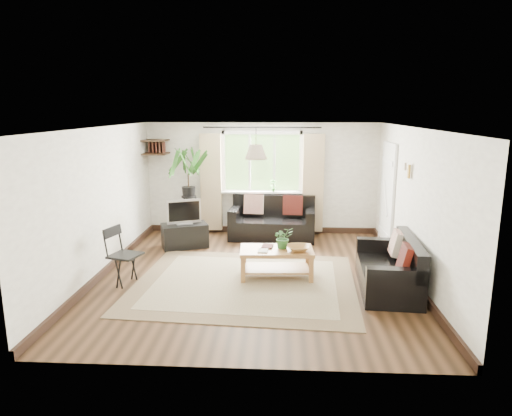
# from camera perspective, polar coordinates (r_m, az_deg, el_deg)

# --- Properties ---
(floor) EXTENTS (5.50, 5.50, 0.00)m
(floor) POSITION_cam_1_polar(r_m,az_deg,el_deg) (7.58, -0.17, -8.43)
(floor) COLOR black
(floor) RESTS_ON ground
(ceiling) EXTENTS (5.50, 5.50, 0.00)m
(ceiling) POSITION_cam_1_polar(r_m,az_deg,el_deg) (7.09, -0.18, 10.02)
(ceiling) COLOR white
(ceiling) RESTS_ON floor
(wall_back) EXTENTS (5.00, 0.02, 2.40)m
(wall_back) POSITION_cam_1_polar(r_m,az_deg,el_deg) (9.94, 0.75, 3.72)
(wall_back) COLOR beige
(wall_back) RESTS_ON floor
(wall_front) EXTENTS (5.00, 0.02, 2.40)m
(wall_front) POSITION_cam_1_polar(r_m,az_deg,el_deg) (4.59, -2.20, -6.54)
(wall_front) COLOR beige
(wall_front) RESTS_ON floor
(wall_left) EXTENTS (0.02, 5.50, 2.40)m
(wall_left) POSITION_cam_1_polar(r_m,az_deg,el_deg) (7.79, -18.85, 0.67)
(wall_left) COLOR beige
(wall_left) RESTS_ON floor
(wall_right) EXTENTS (0.02, 5.50, 2.40)m
(wall_right) POSITION_cam_1_polar(r_m,az_deg,el_deg) (7.52, 19.20, 0.24)
(wall_right) COLOR beige
(wall_right) RESTS_ON floor
(rug) EXTENTS (3.59, 3.13, 0.02)m
(rug) POSITION_cam_1_polar(r_m,az_deg,el_deg) (7.26, -1.39, -9.29)
(rug) COLOR beige
(rug) RESTS_ON floor
(window) EXTENTS (2.50, 0.16, 2.16)m
(window) POSITION_cam_1_polar(r_m,az_deg,el_deg) (9.86, 0.75, 5.70)
(window) COLOR white
(window) RESTS_ON wall_back
(door) EXTENTS (0.06, 0.96, 2.06)m
(door) POSITION_cam_1_polar(r_m,az_deg,el_deg) (9.17, 16.08, 1.24)
(door) COLOR silver
(door) RESTS_ON wall_right
(corner_shelf) EXTENTS (0.50, 0.50, 0.34)m
(corner_shelf) POSITION_cam_1_polar(r_m,az_deg,el_deg) (9.97, -12.44, 7.45)
(corner_shelf) COLOR black
(corner_shelf) RESTS_ON wall_back
(pendant_lamp) EXTENTS (0.36, 0.36, 0.54)m
(pendant_lamp) POSITION_cam_1_polar(r_m,az_deg,el_deg) (7.51, 0.00, 7.47)
(pendant_lamp) COLOR beige
(pendant_lamp) RESTS_ON ceiling
(wall_sconce) EXTENTS (0.12, 0.12, 0.28)m
(wall_sconce) POSITION_cam_1_polar(r_m,az_deg,el_deg) (7.70, 18.38, 4.65)
(wall_sconce) COLOR beige
(wall_sconce) RESTS_ON wall_right
(sofa_back) EXTENTS (1.82, 1.00, 0.83)m
(sofa_back) POSITION_cam_1_polar(r_m,az_deg,el_deg) (9.59, 2.06, -1.37)
(sofa_back) COLOR black
(sofa_back) RESTS_ON floor
(sofa_right) EXTENTS (1.67, 0.92, 0.76)m
(sofa_right) POSITION_cam_1_polar(r_m,az_deg,el_deg) (7.18, 16.17, -6.91)
(sofa_right) COLOR black
(sofa_right) RESTS_ON floor
(coffee_table) EXTENTS (1.20, 0.69, 0.48)m
(coffee_table) POSITION_cam_1_polar(r_m,az_deg,el_deg) (7.44, 2.57, -6.88)
(coffee_table) COLOR brown
(coffee_table) RESTS_ON floor
(table_plant) EXTENTS (0.40, 0.37, 0.35)m
(table_plant) POSITION_cam_1_polar(r_m,az_deg,el_deg) (7.37, 3.41, -3.70)
(table_plant) COLOR #2B6327
(table_plant) RESTS_ON coffee_table
(bowl) EXTENTS (0.39, 0.39, 0.09)m
(bowl) POSITION_cam_1_polar(r_m,az_deg,el_deg) (7.27, 5.31, -5.04)
(bowl) COLOR olive
(bowl) RESTS_ON coffee_table
(book_a) EXTENTS (0.17, 0.22, 0.02)m
(book_a) POSITION_cam_1_polar(r_m,az_deg,el_deg) (7.26, 0.27, -5.32)
(book_a) COLOR white
(book_a) RESTS_ON coffee_table
(book_b) EXTENTS (0.21, 0.26, 0.02)m
(book_b) POSITION_cam_1_polar(r_m,az_deg,el_deg) (7.48, 0.76, -4.75)
(book_b) COLOR #4F241F
(book_b) RESTS_ON coffee_table
(tv_stand) EXTENTS (0.99, 0.78, 0.47)m
(tv_stand) POSITION_cam_1_polar(r_m,az_deg,el_deg) (9.13, -8.90, -3.42)
(tv_stand) COLOR black
(tv_stand) RESTS_ON floor
(tv) EXTENTS (0.70, 0.46, 0.51)m
(tv) POSITION_cam_1_polar(r_m,az_deg,el_deg) (9.01, -9.00, -0.41)
(tv) COLOR #A5A5AA
(tv) RESTS_ON tv_stand
(palm_stand) EXTENTS (0.78, 0.78, 1.89)m
(palm_stand) POSITION_cam_1_polar(r_m,az_deg,el_deg) (9.75, -8.40, 1.91)
(palm_stand) COLOR black
(palm_stand) RESTS_ON floor
(folding_chair) EXTENTS (0.58, 0.58, 0.90)m
(folding_chair) POSITION_cam_1_polar(r_m,az_deg,el_deg) (7.37, -16.01, -5.82)
(folding_chair) COLOR black
(folding_chair) RESTS_ON floor
(sill_plant) EXTENTS (0.14, 0.10, 0.27)m
(sill_plant) POSITION_cam_1_polar(r_m,az_deg,el_deg) (9.84, 2.18, 2.83)
(sill_plant) COLOR #2D6023
(sill_plant) RESTS_ON window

